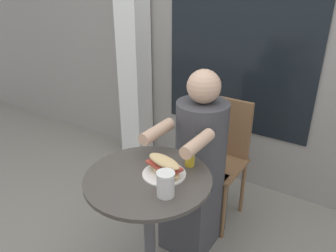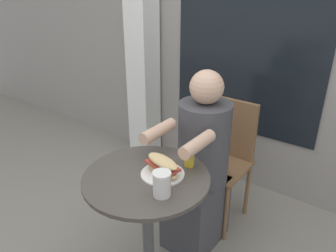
{
  "view_description": "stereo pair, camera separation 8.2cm",
  "coord_description": "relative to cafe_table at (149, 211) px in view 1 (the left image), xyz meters",
  "views": [
    {
      "loc": [
        0.8,
        -1.08,
        1.63
      ],
      "look_at": [
        0.0,
        0.18,
        0.94
      ],
      "focal_mm": 35.0,
      "sensor_mm": 36.0,
      "label": 1
    },
    {
      "loc": [
        0.87,
        -1.03,
        1.63
      ],
      "look_at": [
        0.0,
        0.18,
        0.94
      ],
      "focal_mm": 35.0,
      "sensor_mm": 36.0,
      "label": 2
    }
  ],
  "objects": [
    {
      "name": "storefront_wall",
      "position": [
        -0.0,
        1.34,
        0.86
      ],
      "size": [
        8.0,
        0.09,
        2.8
      ],
      "color": "gray",
      "rests_on": "ground_plane"
    },
    {
      "name": "lattice_pillar",
      "position": [
        -0.99,
        1.17,
        0.66
      ],
      "size": [
        0.22,
        0.22,
        2.4
      ],
      "color": "silver",
      "rests_on": "ground_plane"
    },
    {
      "name": "cafe_table",
      "position": [
        0.0,
        0.0,
        0.0
      ],
      "size": [
        0.63,
        0.63,
        0.74
      ],
      "color": "#47423D",
      "rests_on": "ground_plane"
    },
    {
      "name": "diner_chair",
      "position": [
        0.03,
        0.83,
        -0.01
      ],
      "size": [
        0.39,
        0.39,
        0.87
      ],
      "rotation": [
        0.0,
        0.0,
        3.12
      ],
      "color": "brown",
      "rests_on": "ground_plane"
    },
    {
      "name": "seated_diner",
      "position": [
        0.02,
        0.49,
        -0.03
      ],
      "size": [
        0.32,
        0.57,
        1.16
      ],
      "rotation": [
        0.0,
        0.0,
        3.12
      ],
      "color": "#424247",
      "rests_on": "ground_plane"
    },
    {
      "name": "sandwich_on_plate",
      "position": [
        0.06,
        0.06,
        0.25
      ],
      "size": [
        0.22,
        0.22,
        0.09
      ],
      "rotation": [
        0.0,
        0.0,
        -0.24
      ],
      "color": "white",
      "rests_on": "cafe_table"
    },
    {
      "name": "drink_cup",
      "position": [
        0.15,
        -0.08,
        0.27
      ],
      "size": [
        0.08,
        0.08,
        0.12
      ],
      "color": "silver",
      "rests_on": "cafe_table"
    },
    {
      "name": "condiment_bottle",
      "position": [
        0.12,
        0.2,
        0.26
      ],
      "size": [
        0.05,
        0.05,
        0.11
      ],
      "color": "gold",
      "rests_on": "cafe_table"
    }
  ]
}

